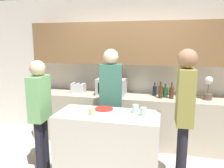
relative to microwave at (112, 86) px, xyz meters
name	(u,v)px	position (x,y,z in m)	size (l,w,h in m)	color
back_wall	(132,59)	(0.32, 0.26, 0.49)	(6.40, 0.40, 2.70)	silver
back_counter	(128,119)	(0.32, -0.01, -0.60)	(3.60, 0.62, 0.90)	#B7AD99
kitchen_island	(108,146)	(0.22, -1.18, -0.58)	(1.35, 0.62, 0.92)	beige
microwave	(112,86)	(0.00, 0.00, 0.00)	(0.52, 0.39, 0.30)	#B7BABC
toaster	(78,88)	(-0.66, 0.00, -0.06)	(0.26, 0.16, 0.18)	silver
potted_plant	(208,88)	(1.65, 0.00, 0.05)	(0.14, 0.14, 0.39)	brown
bottle_0	(155,91)	(0.77, 0.08, -0.06)	(0.07, 0.07, 0.24)	black
bottle_1	(160,92)	(0.88, -0.07, -0.04)	(0.07, 0.07, 0.29)	#472814
bottle_2	(165,92)	(0.96, 0.00, -0.06)	(0.09, 0.09, 0.24)	#194723
bottle_3	(171,92)	(1.06, -0.06, -0.04)	(0.08, 0.08, 0.28)	#472814
plate_on_island	(104,109)	(0.12, -1.00, -0.12)	(0.26, 0.26, 0.01)	red
cup_0	(92,112)	(0.04, -1.26, -0.08)	(0.08, 0.08, 0.08)	#B7C388
cup_1	(135,109)	(0.57, -1.06, -0.07)	(0.08, 0.08, 0.11)	#B5E7E5
cup_2	(143,112)	(0.68, -1.16, -0.07)	(0.08, 0.08, 0.11)	#A4D3C0
person_left	(184,108)	(1.18, -1.15, 0.02)	(0.23, 0.35, 1.77)	black
person_center	(40,108)	(-0.73, -1.23, -0.09)	(0.21, 0.35, 1.61)	black
person_right	(111,94)	(0.13, -0.61, 0.00)	(0.37, 0.24, 1.74)	black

